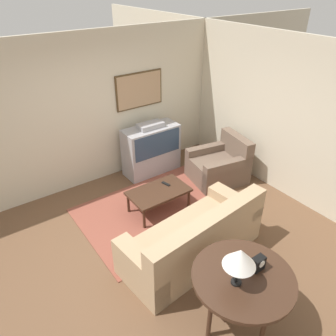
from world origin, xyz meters
The scene contains 12 objects.
ground_plane centered at (0.00, 0.00, 0.00)m, with size 12.00×12.00×0.00m, color brown.
wall_back centered at (0.01, 2.13, 1.35)m, with size 12.00×0.10×2.70m.
wall_right centered at (2.63, 0.00, 1.35)m, with size 0.06×12.00×2.70m.
area_rug centered at (0.47, 0.57, 0.01)m, with size 2.56×1.85×0.01m.
tv centered at (1.06, 1.73, 0.49)m, with size 1.09×0.48×1.04m.
couch centered at (0.28, -0.55, 0.31)m, with size 2.10×1.06×0.87m.
armchair centered at (1.96, 0.74, 0.28)m, with size 1.11×1.00×0.85m.
coffee_table centered at (0.47, 0.60, 0.36)m, with size 0.98×0.59×0.40m.
console_table centered at (0.04, -1.62, 0.69)m, with size 1.09×1.09×0.76m.
table_lamp centered at (-0.08, -1.63, 1.11)m, with size 0.33×0.33×0.46m.
mantel_clock centered at (0.23, -1.63, 0.84)m, with size 0.14×0.10×0.16m.
remote centered at (0.67, 0.68, 0.41)m, with size 0.08×0.17×0.02m.
Camera 1 is at (-1.95, -3.06, 3.47)m, focal length 35.00 mm.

